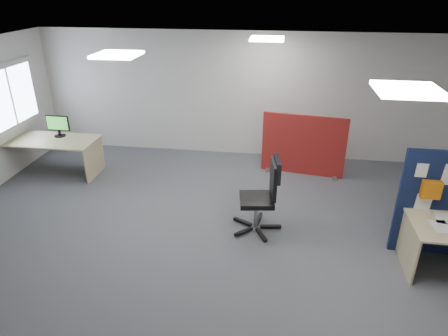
# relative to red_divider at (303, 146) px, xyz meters

# --- Properties ---
(floor) EXTENTS (9.00, 9.00, 0.00)m
(floor) POSITION_rel_red_divider_xyz_m (-1.31, -2.61, -0.61)
(floor) COLOR #4E5055
(floor) RESTS_ON ground
(ceiling) EXTENTS (9.00, 7.00, 0.02)m
(ceiling) POSITION_rel_red_divider_xyz_m (-1.31, -2.61, 2.09)
(ceiling) COLOR white
(ceiling) RESTS_ON wall_back
(wall_back) EXTENTS (9.00, 0.02, 2.70)m
(wall_back) POSITION_rel_red_divider_xyz_m (-1.31, 0.89, 0.74)
(wall_back) COLOR silver
(wall_back) RESTS_ON floor
(window) EXTENTS (0.06, 1.70, 1.30)m
(window) POSITION_rel_red_divider_xyz_m (-5.75, -0.61, 0.94)
(window) COLOR white
(window) RESTS_ON wall_left
(ceiling_lights) EXTENTS (4.10, 4.10, 0.04)m
(ceiling_lights) POSITION_rel_red_divider_xyz_m (-0.98, -1.95, 2.06)
(ceiling_lights) COLOR white
(ceiling_lights) RESTS_ON ceiling
(red_divider) EXTENTS (1.65, 0.30, 1.25)m
(red_divider) POSITION_rel_red_divider_xyz_m (0.00, 0.00, 0.00)
(red_divider) COLOR maroon
(red_divider) RESTS_ON floor
(second_desk) EXTENTS (1.76, 0.88, 0.73)m
(second_desk) POSITION_rel_red_divider_xyz_m (-4.99, -0.65, -0.05)
(second_desk) COLOR tan
(second_desk) RESTS_ON floor
(monitor_second) EXTENTS (0.49, 0.22, 0.44)m
(monitor_second) POSITION_rel_red_divider_xyz_m (-4.92, -0.49, 0.36)
(monitor_second) COLOR black
(monitor_second) RESTS_ON second_desk
(office_chair) EXTENTS (0.79, 0.79, 1.20)m
(office_chair) POSITION_rel_red_divider_xyz_m (-0.66, -2.16, 0.07)
(office_chair) COLOR black
(office_chair) RESTS_ON floor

